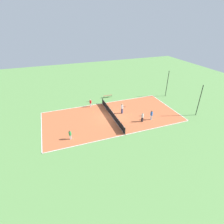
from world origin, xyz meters
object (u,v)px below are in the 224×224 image
tennis_net (112,114)px  tennis_ball_far_baseline (93,112)px  player_far_white (142,117)px  tennis_ball_right_alley (96,125)px  player_coach_red (90,103)px  player_near_blue (152,115)px  fence_post_back_left (167,84)px  fence_post_back_right (199,101)px  player_near_white (122,108)px  tennis_ball_left_sideline (131,114)px  player_far_green (70,134)px  bench (108,96)px

tennis_net → tennis_ball_far_baseline: (-2.55, -2.52, -0.52)m
player_far_white → tennis_ball_right_alley: bearing=-27.4°
player_coach_red → player_far_white: player_far_white is taller
tennis_net → player_near_blue: bearing=61.2°
player_coach_red → fence_post_back_left: bearing=-178.2°
tennis_net → tennis_ball_right_alley: 3.61m
player_coach_red → fence_post_back_right: bearing=153.8°
player_far_white → tennis_ball_far_baseline: size_ratio=22.69×
player_near_white → tennis_ball_left_sideline: size_ratio=27.10×
player_near_blue → fence_post_back_left: 10.96m
player_coach_red → player_far_green: 9.85m
bench → player_coach_red: player_coach_red is taller
tennis_ball_left_sideline → fence_post_back_left: (-4.78, 10.18, 2.61)m
player_far_green → player_far_white: size_ratio=0.91×
fence_post_back_left → fence_post_back_right: same height
player_near_blue → player_coach_red: bearing=-31.5°
tennis_ball_far_baseline → fence_post_back_left: size_ratio=0.01×
player_coach_red → tennis_ball_right_alley: player_coach_red is taller
player_near_blue → fence_post_back_right: 8.21m
tennis_ball_far_baseline → fence_post_back_left: fence_post_back_left is taller
tennis_net → tennis_ball_far_baseline: bearing=-135.3°
tennis_net → player_coach_red: bearing=-153.0°
player_far_white → fence_post_back_left: fence_post_back_left is taller
player_far_green → tennis_ball_left_sideline: bearing=-154.1°
fence_post_back_right → tennis_ball_right_alley: bearing=-99.5°
player_far_green → tennis_ball_far_baseline: player_far_green is taller
bench → fence_post_back_right: size_ratio=0.35×
tennis_ball_right_alley → fence_post_back_left: (-5.82, 16.74, 2.61)m
fence_post_back_right → tennis_ball_far_baseline: bearing=-113.2°
player_coach_red → player_near_blue: 11.21m
player_coach_red → fence_post_back_left: 16.05m
tennis_ball_far_baseline → fence_post_back_right: (6.86, 16.02, 2.61)m
fence_post_back_left → tennis_net: bearing=-72.3°
player_far_green → tennis_ball_far_baseline: size_ratio=20.55×
tennis_net → tennis_ball_right_alley: bearing=-65.0°
tennis_ball_left_sideline → fence_post_back_left: 11.55m
player_far_green → fence_post_back_left: 22.43m
player_far_green → tennis_ball_right_alley: 4.74m
tennis_net → fence_post_back_right: size_ratio=2.01×
fence_post_back_right → tennis_ball_left_sideline: bearing=-110.6°
player_coach_red → player_near_white: player_near_white is taller
player_coach_red → player_near_blue: bearing=139.1°
tennis_net → bench: size_ratio=5.74×
tennis_ball_far_baseline → fence_post_back_right: fence_post_back_right is taller
fence_post_back_left → fence_post_back_right: (8.62, 0.00, 0.00)m
player_far_green → fence_post_back_left: size_ratio=0.26×
player_far_green → player_far_white: player_far_white is taller
bench → player_near_white: bearing=-89.0°
player_coach_red → fence_post_back_left: fence_post_back_left is taller
bench → player_near_blue: size_ratio=1.13×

